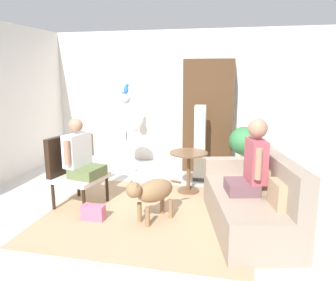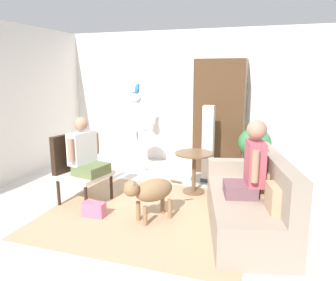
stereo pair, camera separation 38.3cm
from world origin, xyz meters
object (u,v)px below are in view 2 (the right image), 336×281
(round_end_table, at_px, (194,166))
(bird_cage_stand, at_px, (137,129))
(parrot, at_px, (137,89))
(armoire_cabinet, at_px, (220,116))
(potted_plant, at_px, (254,146))
(column_lamp, at_px, (208,145))
(person_on_armchair, at_px, (85,152))
(handbag, at_px, (94,209))
(couch, at_px, (251,204))
(dog, at_px, (151,191))
(person_on_couch, at_px, (251,165))
(armchair, at_px, (77,164))

(round_end_table, height_order, bird_cage_stand, bird_cage_stand)
(parrot, distance_m, armoire_cabinet, 1.62)
(parrot, xyz_separation_m, potted_plant, (2.14, -0.09, -0.90))
(column_lamp, distance_m, armoire_cabinet, 0.83)
(round_end_table, distance_m, parrot, 1.91)
(person_on_armchair, height_order, armoire_cabinet, armoire_cabinet)
(person_on_armchair, relative_size, handbag, 2.76)
(person_on_armchair, distance_m, armoire_cabinet, 2.68)
(couch, xyz_separation_m, column_lamp, (-0.83, 1.58, 0.32))
(couch, height_order, potted_plant, potted_plant)
(dog, bearing_deg, handbag, -170.13)
(round_end_table, distance_m, armoire_cabinet, 1.46)
(potted_plant, bearing_deg, round_end_table, -137.51)
(person_on_couch, distance_m, potted_plant, 1.80)
(couch, xyz_separation_m, handbag, (-1.95, -0.25, -0.23))
(column_lamp, distance_m, handbag, 2.22)
(bird_cage_stand, distance_m, column_lamp, 1.44)
(parrot, bearing_deg, armoire_cabinet, 17.46)
(handbag, bearing_deg, couch, 7.42)
(couch, xyz_separation_m, dog, (-1.20, -0.12, 0.07))
(armchair, height_order, round_end_table, armchair)
(dog, height_order, bird_cage_stand, bird_cage_stand)
(couch, relative_size, person_on_armchair, 2.30)
(person_on_couch, height_order, parrot, parrot)
(armchair, relative_size, bird_cage_stand, 0.68)
(bird_cage_stand, xyz_separation_m, parrot, (0.02, 0.00, 0.75))
(person_on_couch, bearing_deg, dog, -175.56)
(round_end_table, xyz_separation_m, potted_plant, (0.85, 0.77, 0.20))
(parrot, bearing_deg, potted_plant, -2.28)
(parrot, height_order, column_lamp, parrot)
(parrot, bearing_deg, person_on_armchair, -91.92)
(couch, xyz_separation_m, person_on_couch, (-0.03, -0.03, 0.49))
(column_lamp, bearing_deg, person_on_armchair, -134.84)
(armchair, distance_m, bird_cage_stand, 1.72)
(couch, xyz_separation_m, bird_cage_stand, (-2.24, 1.84, 0.47))
(round_end_table, height_order, handbag, round_end_table)
(person_on_couch, relative_size, round_end_table, 1.38)
(armchair, bearing_deg, round_end_table, 28.65)
(person_on_couch, bearing_deg, armoire_cabinet, 107.28)
(armchair, height_order, handbag, armchair)
(couch, relative_size, column_lamp, 1.41)
(armchair, height_order, person_on_couch, person_on_couch)
(potted_plant, bearing_deg, couch, -87.45)
(armchair, distance_m, person_on_armchair, 0.26)
(armchair, bearing_deg, handbag, -39.52)
(round_end_table, height_order, dog, round_end_table)
(person_on_armchair, relative_size, armoire_cabinet, 0.39)
(person_on_armchair, height_order, handbag, person_on_armchair)
(armchair, relative_size, potted_plant, 1.05)
(bird_cage_stand, relative_size, potted_plant, 1.55)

